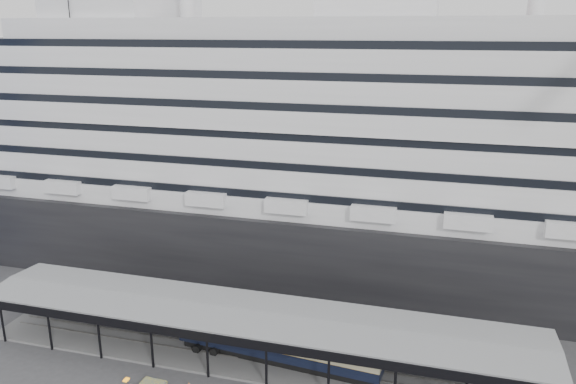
# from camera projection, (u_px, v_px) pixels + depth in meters

# --- Properties ---
(cruise_ship) EXTENTS (130.00, 30.00, 43.90)m
(cruise_ship) POSITION_uv_depth(u_px,v_px,m) (315.00, 131.00, 75.85)
(cruise_ship) COLOR black
(cruise_ship) RESTS_ON ground
(platform_canopy) EXTENTS (56.00, 9.18, 5.30)m
(platform_canopy) POSITION_uv_depth(u_px,v_px,m) (251.00, 337.00, 55.39)
(platform_canopy) COLOR slate
(platform_canopy) RESTS_ON ground
(pullman_carriage) EXTENTS (20.91, 4.66, 20.38)m
(pullman_carriage) POSITION_uv_depth(u_px,v_px,m) (278.00, 340.00, 54.65)
(pullman_carriage) COLOR black
(pullman_carriage) RESTS_ON ground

